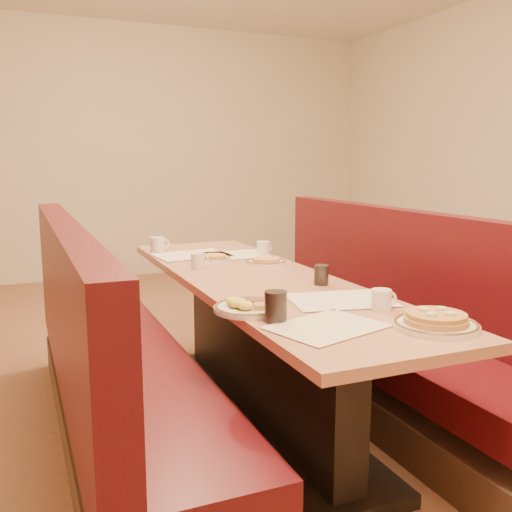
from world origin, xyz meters
name	(u,v)px	position (x,y,z in m)	size (l,w,h in m)	color
ground	(258,420)	(0.00, 0.00, 0.00)	(8.00, 8.00, 0.00)	#9E6647
room_envelope	(259,24)	(0.00, 0.00, 1.93)	(6.04, 8.04, 2.82)	beige
diner_table	(259,350)	(0.00, 0.00, 0.37)	(0.70, 2.50, 0.75)	black
booth_left	(110,374)	(-0.73, 0.00, 0.36)	(0.55, 2.50, 1.05)	#4C3326
booth_right	(380,335)	(0.73, 0.00, 0.36)	(0.55, 2.50, 1.05)	#4C3326
placemat_near_left	(327,327)	(-0.12, -0.88, 0.75)	(0.37, 0.28, 0.00)	beige
placemat_near_right	(340,300)	(0.12, -0.57, 0.75)	(0.41, 0.31, 0.00)	beige
placemat_far_left	(192,255)	(-0.12, 0.75, 0.75)	(0.43, 0.32, 0.00)	beige
placemat_far_right	(231,255)	(0.10, 0.64, 0.75)	(0.43, 0.32, 0.00)	beige
pancake_plate	(436,322)	(0.22, -1.03, 0.77)	(0.29, 0.29, 0.07)	white
eggs_plate	(250,307)	(-0.28, -0.57, 0.77)	(0.28, 0.28, 0.06)	white
extra_plate_mid	(266,261)	(0.18, 0.31, 0.77)	(0.22, 0.22, 0.04)	white
extra_plate_far	(214,257)	(-0.04, 0.56, 0.76)	(0.19, 0.19, 0.04)	white
coffee_mug_a	(382,300)	(0.19, -0.76, 0.79)	(0.11, 0.08, 0.08)	white
coffee_mug_b	(198,261)	(-0.20, 0.34, 0.79)	(0.10, 0.07, 0.08)	white
coffee_mug_c	(264,248)	(0.28, 0.58, 0.79)	(0.11, 0.08, 0.09)	white
coffee_mug_d	(158,244)	(-0.28, 0.95, 0.80)	(0.12, 0.09, 0.09)	white
soda_tumbler_near	(276,307)	(-0.25, -0.74, 0.81)	(0.08, 0.08, 0.11)	black
soda_tumbler_mid	(321,275)	(0.20, -0.27, 0.80)	(0.07, 0.07, 0.09)	black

